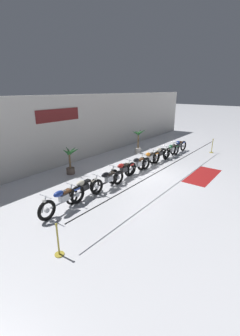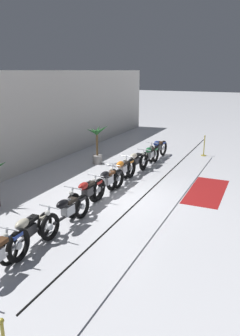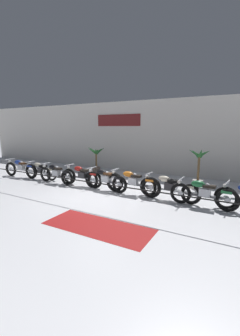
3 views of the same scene
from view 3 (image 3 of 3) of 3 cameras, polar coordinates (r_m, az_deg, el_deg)
ground_plane at (r=9.23m, az=-5.84°, el=-6.58°), size 120.00×120.00×0.00m
back_wall at (r=13.35m, az=6.89°, el=7.81°), size 28.00×0.29×4.20m
motorcycle_blue_0 at (r=13.22m, az=-23.91°, el=-0.12°), size 2.34×0.62×0.97m
motorcycle_cream_1 at (r=12.36m, az=-19.54°, el=-0.60°), size 2.09×0.62×0.91m
motorcycle_black_2 at (r=11.23m, az=-16.03°, el=-1.43°), size 2.20×0.62×0.94m
motorcycle_red_3 at (r=10.44m, az=-9.75°, el=-2.02°), size 2.27×0.62×0.95m
motorcycle_black_4 at (r=9.62m, az=-3.88°, el=-3.00°), size 2.24×0.62×0.94m
motorcycle_orange_5 at (r=9.01m, az=3.06°, el=-3.79°), size 2.45×0.62×0.98m
motorcycle_cream_6 at (r=8.53m, az=12.14°, el=-4.94°), size 2.41×0.62×0.95m
motorcycle_green_7 at (r=8.09m, az=20.30°, el=-6.17°), size 2.27×0.62×0.95m
potted_palm_left_of_row at (r=10.38m, az=19.29°, el=-0.45°), size 0.95×0.98×1.88m
potted_palm_right_of_row at (r=13.25m, az=-6.06°, el=2.15°), size 1.04×1.09×1.59m
stanchion_far_left at (r=9.08m, az=-19.09°, el=-2.39°), size 13.84×0.28×1.05m
floor_banner at (r=6.37m, az=-5.66°, el=-14.57°), size 3.07×1.25×0.01m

